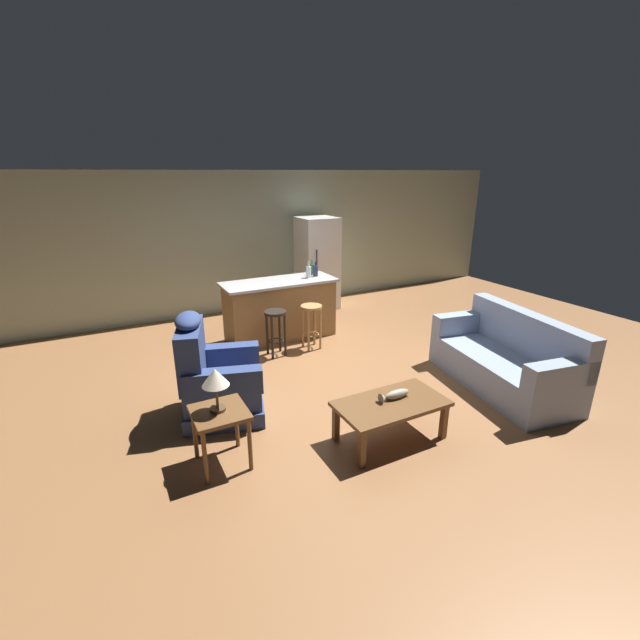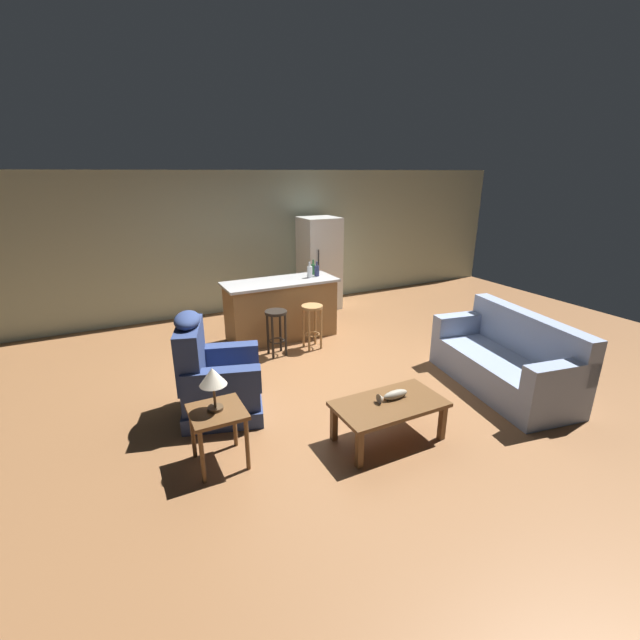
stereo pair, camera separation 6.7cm
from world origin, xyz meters
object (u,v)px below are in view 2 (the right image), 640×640
fish_figurine (393,395)px  bar_stool_right (312,319)px  coffee_table (389,407)px  bottle_wine_dark (317,271)px  end_table (218,420)px  bar_stool_left (276,325)px  bottle_tall_green (313,269)px  refrigerator (319,264)px  table_lamp (213,379)px  kitchen_island (281,309)px  couch (506,362)px  recliner_near_lamp (214,379)px  bottle_short_amber (310,272)px

fish_figurine → bar_stool_right: bearing=83.0°
coffee_table → bottle_wine_dark: bearing=76.3°
end_table → bottle_wine_dark: 3.67m
bar_stool_left → bottle_tall_green: (0.98, 0.78, 0.57)m
refrigerator → coffee_table: bearing=-108.1°
table_lamp → refrigerator: size_ratio=0.23×
fish_figurine → kitchen_island: size_ratio=0.19×
couch → recliner_near_lamp: recliner_near_lamp is taller
end_table → kitchen_island: kitchen_island is taller
recliner_near_lamp → bottle_short_amber: size_ratio=4.68×
bar_stool_right → bottle_wine_dark: (0.40, 0.65, 0.57)m
bar_stool_right → table_lamp: bearing=-133.4°
kitchen_island → fish_figurine: bearing=-90.9°
bottle_tall_green → coffee_table: bearing=-103.2°
end_table → recliner_near_lamp: bearing=78.3°
bottle_tall_green → bottle_short_amber: bearing=-130.3°
table_lamp → bottle_tall_green: bearing=50.3°
table_lamp → bottle_short_amber: bottle_short_amber is taller
fish_figurine → bar_stool_right: size_ratio=0.50×
couch → refrigerator: (-0.55, 4.05, 0.54)m
coffee_table → fish_figurine: bearing=30.2°
end_table → refrigerator: refrigerator is taller
couch → kitchen_island: bearing=-47.4°
refrigerator → couch: bearing=-82.2°
table_lamp → bar_stool_right: (1.97, 2.08, -0.40)m
coffee_table → bottle_short_amber: bottle_short_amber is taller
bar_stool_right → bottle_short_amber: bottle_short_amber is taller
bar_stool_right → fish_figurine: bearing=-97.0°
end_table → bottle_tall_green: (2.37, 2.88, 0.58)m
fish_figurine → end_table: end_table is taller
fish_figurine → end_table: bearing=167.9°
coffee_table → bar_stool_right: 2.52m
bottle_short_amber → end_table: bearing=-129.4°
bar_stool_left → refrigerator: (1.63, 1.83, 0.41)m
bottle_wine_dark → refrigerator: bearing=61.4°
bar_stool_right → bottle_wine_dark: bottle_wine_dark is taller
bottle_tall_green → bottle_short_amber: size_ratio=0.95×
couch → bottle_short_amber: size_ratio=7.85×
recliner_near_lamp → bottle_short_amber: (2.04, 1.81, 0.62)m
couch → kitchen_island: kitchen_island is taller
coffee_table → bar_stool_right: bar_stool_right is taller
fish_figurine → bottle_wine_dark: 3.23m
coffee_table → bottle_wine_dark: size_ratio=4.54×
kitchen_island → recliner_near_lamp: bearing=-129.9°
fish_figurine → table_lamp: size_ratio=0.83×
bar_stool_right → end_table: bearing=-133.2°
bar_stool_left → refrigerator: 2.48m
couch → refrigerator: bearing=-72.6°
couch → bottle_wine_dark: bottle_wine_dark is taller
kitchen_island → bar_stool_left: bearing=-117.7°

